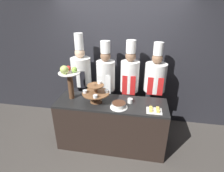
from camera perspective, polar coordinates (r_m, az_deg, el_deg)
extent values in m
plane|color=#47423D|center=(3.19, -1.33, -21.85)|extent=(14.00, 14.00, 0.00)
cube|color=#232328|center=(3.59, 2.48, 9.75)|extent=(10.00, 0.06, 2.80)
cube|color=black|center=(3.13, -0.32, -12.62)|extent=(1.83, 0.59, 0.84)
cube|color=black|center=(2.89, -0.35, -5.65)|extent=(1.83, 0.59, 0.03)
cylinder|color=brown|center=(2.90, -5.17, -4.99)|extent=(0.20, 0.20, 0.02)
cylinder|color=brown|center=(2.84, -5.28, -2.46)|extent=(0.04, 0.04, 0.30)
cylinder|color=brown|center=(2.83, -5.29, -2.29)|extent=(0.44, 0.44, 0.02)
cylinder|color=brown|center=(2.78, -5.39, 0.19)|extent=(0.27, 0.27, 0.02)
cylinder|color=silver|center=(2.82, -1.78, -1.68)|extent=(0.07, 0.07, 0.04)
cylinder|color=gold|center=(2.82, -1.78, -1.81)|extent=(0.06, 0.06, 0.03)
cylinder|color=silver|center=(2.98, -5.16, -0.27)|extent=(0.07, 0.07, 0.04)
cylinder|color=green|center=(2.98, -5.15, -0.39)|extent=(0.06, 0.06, 0.03)
cylinder|color=silver|center=(2.84, -8.81, -1.78)|extent=(0.07, 0.07, 0.04)
cylinder|color=beige|center=(2.84, -8.80, -1.91)|extent=(0.06, 0.06, 0.03)
cylinder|color=silver|center=(2.67, -5.48, -3.37)|extent=(0.07, 0.07, 0.04)
cylinder|color=red|center=(2.67, -5.48, -3.50)|extent=(0.06, 0.06, 0.03)
cylinder|color=white|center=(2.82, -4.07, 1.26)|extent=(0.07, 0.07, 0.04)
cylinder|color=brown|center=(2.99, -13.33, 0.03)|extent=(0.09, 0.09, 0.45)
cylinder|color=white|center=(2.91, -13.77, 4.24)|extent=(0.35, 0.35, 0.01)
sphere|color=#84B742|center=(2.86, -12.20, 5.20)|extent=(0.09, 0.09, 0.09)
sphere|color=red|center=(2.97, -14.04, 5.67)|extent=(0.08, 0.08, 0.08)
sphere|color=#ADC160|center=(2.83, -15.31, 5.15)|extent=(0.14, 0.14, 0.14)
cylinder|color=white|center=(2.74, 2.24, -6.93)|extent=(0.27, 0.27, 0.01)
cylinder|color=white|center=(2.72, 2.26, -6.24)|extent=(0.22, 0.22, 0.07)
cylinder|color=#472819|center=(2.70, 2.27, -5.55)|extent=(0.21, 0.21, 0.01)
cylinder|color=white|center=(2.87, 5.93, -4.81)|extent=(0.08, 0.08, 0.07)
cube|color=white|center=(2.73, 13.59, -7.89)|extent=(0.23, 0.20, 0.01)
cube|color=#EFCC56|center=(2.68, 12.57, -7.81)|extent=(0.04, 0.04, 0.04)
cube|color=#EFCC56|center=(2.68, 14.78, -7.95)|extent=(0.04, 0.04, 0.04)
cube|color=#EFCC56|center=(2.74, 12.53, -6.95)|extent=(0.04, 0.04, 0.04)
cube|color=#EFCC56|center=(2.75, 14.67, -7.08)|extent=(0.04, 0.04, 0.04)
cube|color=#28282D|center=(3.77, -9.26, -5.49)|extent=(0.29, 0.16, 0.90)
cylinder|color=silver|center=(3.47, -10.04, 4.80)|extent=(0.38, 0.38, 0.53)
cube|color=black|center=(3.35, -10.93, 2.06)|extent=(0.27, 0.01, 0.34)
sphere|color=#DBB28E|center=(3.37, -10.49, 10.58)|extent=(0.19, 0.19, 0.19)
cylinder|color=white|center=(3.33, -10.77, 14.10)|extent=(0.16, 0.16, 0.30)
cube|color=#28282D|center=(3.67, -1.89, -6.76)|extent=(0.26, 0.15, 0.82)
cylinder|color=silver|center=(3.36, -2.05, 3.42)|extent=(0.35, 0.35, 0.57)
cube|color=white|center=(3.26, -2.63, 0.51)|extent=(0.25, 0.01, 0.36)
sphere|color=#846047|center=(3.25, -2.15, 9.69)|extent=(0.19, 0.19, 0.19)
cylinder|color=white|center=(3.21, -2.20, 12.63)|extent=(0.18, 0.18, 0.22)
cube|color=#38332D|center=(3.61, 5.34, -7.33)|extent=(0.26, 0.14, 0.83)
cylinder|color=white|center=(3.30, 5.80, 3.14)|extent=(0.34, 0.34, 0.58)
cube|color=red|center=(3.19, 5.48, 0.15)|extent=(0.24, 0.01, 0.37)
sphere|color=#846047|center=(3.18, 6.10, 9.63)|extent=(0.19, 0.19, 0.19)
cylinder|color=white|center=(3.14, 6.24, 12.69)|extent=(0.17, 0.17, 0.22)
cube|color=#28282D|center=(3.60, 12.84, -7.55)|extent=(0.29, 0.16, 0.87)
cylinder|color=white|center=(3.30, 13.95, 2.78)|extent=(0.39, 0.39, 0.52)
cube|color=red|center=(3.17, 13.92, -0.17)|extent=(0.27, 0.01, 0.33)
sphere|color=#846047|center=(3.19, 14.59, 8.71)|extent=(0.19, 0.19, 0.19)
cylinder|color=white|center=(3.15, 14.92, 11.71)|extent=(0.17, 0.17, 0.22)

